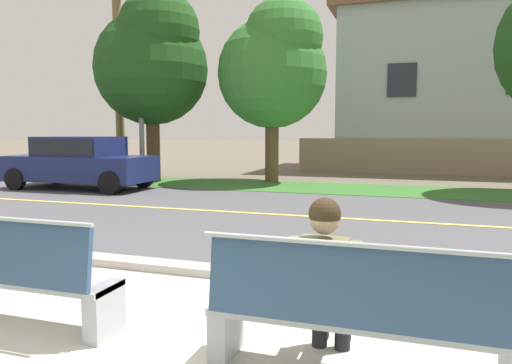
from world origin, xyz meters
name	(u,v)px	position (x,y,z in m)	size (l,w,h in m)	color
ground_plane	(325,206)	(0.00, 8.00, 0.00)	(140.00, 140.00, 0.00)	#665B4C
sidewalk_pavement	(155,354)	(0.00, 0.40, 0.01)	(44.00, 3.60, 0.01)	beige
curb_edge	(241,274)	(0.00, 2.35, 0.06)	(44.00, 0.30, 0.11)	#ADA89E
street_asphalt	(312,217)	(0.00, 6.50, 0.00)	(52.00, 8.00, 0.01)	#515156
road_centre_line	(312,216)	(0.00, 6.50, 0.01)	(48.00, 0.14, 0.01)	#E0CC4C
far_verge_grass	(344,189)	(0.00, 11.27, 0.01)	(48.00, 2.80, 0.02)	#38702D
bench_left	(3,274)	(-1.51, 0.46, 0.47)	(2.09, 0.48, 1.01)	#9EA0A8
bench_right	(357,317)	(1.51, 0.46, 0.47)	(2.09, 0.48, 1.01)	#9EA0A8
seated_person_olive	(326,275)	(1.27, 0.64, 0.68)	(0.52, 0.68, 1.25)	black
car_navy_near	(80,160)	(-7.41, 8.90, 0.85)	(4.30, 1.86, 1.54)	navy
streetlamp	(143,50)	(-6.53, 11.06, 4.32)	(0.24, 2.10, 7.60)	gray
shade_tree_far_left	(153,59)	(-6.46, 11.60, 4.08)	(3.81, 3.81, 6.29)	brown
shade_tree_left	(275,65)	(-2.44, 12.33, 3.83)	(3.58, 3.58, 5.90)	brown
garden_wall	(466,157)	(3.87, 16.98, 0.70)	(13.00, 0.36, 1.40)	gray
house_across_street	(453,86)	(3.54, 20.18, 3.70)	(10.19, 6.91, 7.30)	#A3ADB2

